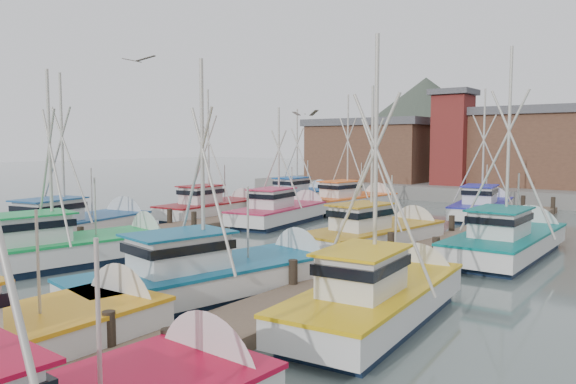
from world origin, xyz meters
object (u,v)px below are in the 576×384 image
Objects in this scene: boat_4 at (72,248)px; boat_8 at (284,212)px; boat_12 at (353,201)px; lookout_tower at (453,137)px.

boat_4 is 14.91m from boat_8.
boat_4 is 23.28m from boat_12.
boat_12 is (0.05, 8.37, 0.00)m from boat_8.
boat_4 is at bearing -96.56° from boat_8.
boat_4 is (-2.02, -36.67, -4.87)m from lookout_tower.
lookout_tower is 37.05m from boat_4.
lookout_tower reaches higher than boat_4.
boat_4 is 1.04× the size of boat_12.
boat_4 is at bearing -82.82° from boat_12.
boat_4 is 1.07× the size of boat_8.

